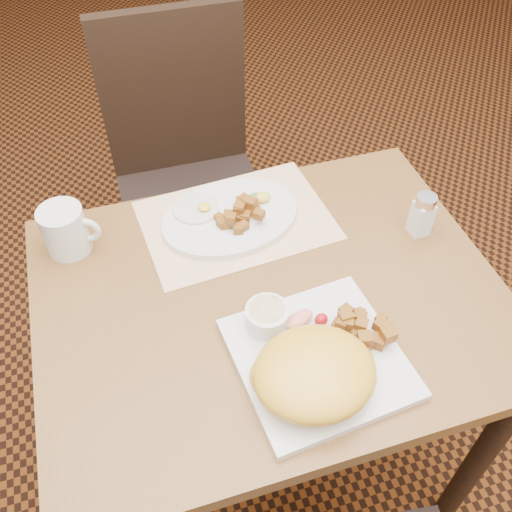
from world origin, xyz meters
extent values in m
plane|color=black|center=(0.00, 0.00, 0.00)|extent=(8.00, 8.00, 0.00)
cube|color=brown|center=(0.00, 0.00, 0.73)|extent=(0.90, 0.70, 0.03)
cylinder|color=black|center=(0.40, -0.30, 0.36)|extent=(0.05, 0.05, 0.71)
cylinder|color=black|center=(-0.40, 0.30, 0.36)|extent=(0.05, 0.05, 0.71)
cylinder|color=black|center=(0.40, 0.30, 0.36)|extent=(0.05, 0.05, 0.71)
cube|color=black|center=(-0.03, 0.61, 0.45)|extent=(0.42, 0.42, 0.05)
cylinder|color=black|center=(0.15, 0.79, 0.21)|extent=(0.04, 0.04, 0.42)
cylinder|color=black|center=(0.15, 0.43, 0.21)|extent=(0.04, 0.04, 0.42)
cylinder|color=black|center=(-0.21, 0.79, 0.21)|extent=(0.04, 0.04, 0.42)
cylinder|color=black|center=(-0.21, 0.43, 0.21)|extent=(0.04, 0.04, 0.42)
cube|color=black|center=(-0.03, 0.81, 0.72)|extent=(0.42, 0.04, 0.50)
cube|color=white|center=(-0.01, 0.21, 0.75)|extent=(0.42, 0.31, 0.00)
cube|color=silver|center=(0.03, -0.17, 0.76)|extent=(0.30, 0.30, 0.02)
ellipsoid|color=yellow|center=(0.00, -0.22, 0.80)|extent=(0.21, 0.18, 0.08)
ellipsoid|color=yellow|center=(0.03, -0.24, 0.78)|extent=(0.08, 0.07, 0.03)
ellipsoid|color=yellow|center=(-0.06, -0.19, 0.78)|extent=(0.08, 0.07, 0.03)
cylinder|color=silver|center=(-0.03, -0.08, 0.79)|extent=(0.08, 0.08, 0.04)
cylinder|color=beige|center=(-0.03, -0.08, 0.81)|extent=(0.07, 0.07, 0.01)
ellipsoid|color=#387223|center=(0.03, -0.09, 0.77)|extent=(0.05, 0.05, 0.01)
ellipsoid|color=red|center=(0.06, -0.11, 0.78)|extent=(0.03, 0.03, 0.03)
ellipsoid|color=#F28C72|center=(0.02, -0.09, 0.78)|extent=(0.07, 0.05, 0.02)
cylinder|color=white|center=(-0.09, 0.26, 0.77)|extent=(0.10, 0.10, 0.01)
ellipsoid|color=yellow|center=(-0.07, 0.25, 0.78)|extent=(0.03, 0.03, 0.01)
ellipsoid|color=#387223|center=(0.05, 0.25, 0.78)|extent=(0.04, 0.03, 0.01)
ellipsoid|color=yellow|center=(0.06, 0.24, 0.78)|extent=(0.04, 0.04, 0.02)
cube|color=white|center=(0.35, 0.07, 0.79)|extent=(0.04, 0.04, 0.08)
cylinder|color=silver|center=(0.35, 0.07, 0.84)|extent=(0.05, 0.05, 0.02)
cylinder|color=silver|center=(-0.36, 0.24, 0.80)|extent=(0.09, 0.09, 0.10)
torus|color=silver|center=(-0.32, 0.23, 0.80)|extent=(0.06, 0.03, 0.06)
cube|color=#905517|center=(0.07, -0.16, 0.77)|extent=(0.02, 0.02, 0.01)
cube|color=#905517|center=(0.11, -0.15, 0.78)|extent=(0.03, 0.03, 0.02)
cube|color=#905517|center=(0.11, -0.15, 0.78)|extent=(0.03, 0.02, 0.02)
cube|color=#905517|center=(0.11, -0.15, 0.78)|extent=(0.03, 0.03, 0.02)
cube|color=#905517|center=(0.15, -0.18, 0.79)|extent=(0.03, 0.02, 0.02)
cube|color=#905517|center=(0.11, -0.18, 0.79)|extent=(0.03, 0.03, 0.02)
cube|color=#905517|center=(0.14, -0.18, 0.78)|extent=(0.03, 0.03, 0.02)
cube|color=#905517|center=(0.10, -0.13, 0.79)|extent=(0.03, 0.03, 0.02)
cube|color=#905517|center=(0.10, -0.20, 0.78)|extent=(0.03, 0.03, 0.02)
cube|color=#905517|center=(0.13, -0.12, 0.78)|extent=(0.03, 0.03, 0.02)
cube|color=#905517|center=(0.15, -0.16, 0.79)|extent=(0.03, 0.03, 0.02)
cube|color=#905517|center=(0.11, -0.14, 0.77)|extent=(0.02, 0.02, 0.02)
cube|color=#905517|center=(0.12, -0.17, 0.78)|extent=(0.03, 0.03, 0.02)
cube|color=#905517|center=(0.10, -0.17, 0.78)|extent=(0.02, 0.02, 0.02)
cube|color=#905517|center=(0.10, -0.13, 0.79)|extent=(0.03, 0.03, 0.02)
cube|color=#905517|center=(0.09, -0.12, 0.77)|extent=(0.03, 0.03, 0.02)
cube|color=#905517|center=(0.13, -0.12, 0.78)|extent=(0.02, 0.02, 0.02)
cube|color=#905517|center=(0.16, -0.14, 0.79)|extent=(0.02, 0.02, 0.01)
cube|color=#905517|center=(0.09, -0.13, 0.79)|extent=(0.03, 0.03, 0.02)
cube|color=#905517|center=(0.12, -0.15, 0.79)|extent=(0.03, 0.03, 0.02)
cube|color=#905517|center=(0.10, -0.11, 0.79)|extent=(0.03, 0.03, 0.02)
cube|color=#905517|center=(0.11, -0.14, 0.77)|extent=(0.03, 0.03, 0.02)
cube|color=#905517|center=(0.10, -0.13, 0.80)|extent=(0.02, 0.02, 0.02)
cube|color=#905517|center=(0.03, 0.21, 0.78)|extent=(0.03, 0.03, 0.02)
cube|color=#905517|center=(-0.03, 0.18, 0.79)|extent=(0.03, 0.03, 0.02)
cube|color=#905517|center=(0.00, 0.21, 0.79)|extent=(0.03, 0.03, 0.02)
cube|color=#905517|center=(-0.01, 0.20, 0.78)|extent=(0.02, 0.02, 0.02)
cube|color=#905517|center=(-0.05, 0.19, 0.78)|extent=(0.02, 0.03, 0.02)
cube|color=#905517|center=(0.02, 0.21, 0.80)|extent=(0.03, 0.03, 0.02)
cube|color=#905517|center=(0.02, 0.25, 0.78)|extent=(0.03, 0.03, 0.02)
cube|color=#905517|center=(-0.03, 0.21, 0.78)|extent=(0.03, 0.03, 0.02)
cube|color=#905517|center=(-0.05, 0.21, 0.78)|extent=(0.02, 0.02, 0.01)
cube|color=#905517|center=(0.00, 0.17, 0.78)|extent=(0.02, 0.02, 0.02)
cube|color=#905517|center=(0.03, 0.17, 0.79)|extent=(0.03, 0.03, 0.02)
cube|color=#905517|center=(0.00, 0.19, 0.78)|extent=(0.02, 0.02, 0.01)
cube|color=#905517|center=(0.00, 0.21, 0.78)|extent=(0.03, 0.03, 0.02)
cube|color=#905517|center=(0.00, 0.20, 0.79)|extent=(0.03, 0.03, 0.02)
cube|color=#905517|center=(0.01, 0.19, 0.78)|extent=(0.03, 0.03, 0.02)
cube|color=#905517|center=(-0.04, 0.18, 0.78)|extent=(0.02, 0.02, 0.02)
cube|color=#905517|center=(0.04, 0.22, 0.78)|extent=(0.02, 0.02, 0.01)
cube|color=#905517|center=(0.02, 0.21, 0.78)|extent=(0.02, 0.02, 0.02)
cube|color=#905517|center=(-0.01, 0.20, 0.78)|extent=(0.03, 0.03, 0.02)
cube|color=#905517|center=(-0.02, 0.16, 0.78)|extent=(0.02, 0.03, 0.02)
cube|color=#905517|center=(0.01, 0.25, 0.78)|extent=(0.02, 0.02, 0.02)
camera|label=1|loc=(-0.23, -0.66, 1.61)|focal=40.00mm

